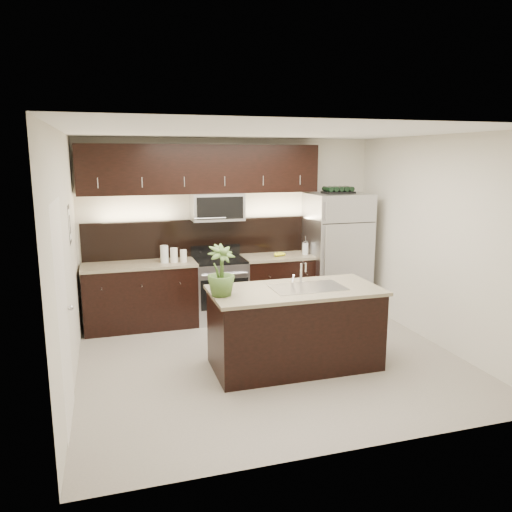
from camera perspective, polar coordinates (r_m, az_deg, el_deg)
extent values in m
plane|color=gray|center=(6.19, 1.73, -11.78)|extent=(4.50, 4.50, 0.00)
cube|color=beige|center=(7.70, -2.92, 3.24)|extent=(4.50, 0.02, 2.70)
cube|color=beige|center=(4.00, 10.94, -4.54)|extent=(4.50, 0.02, 2.70)
cube|color=beige|center=(5.53, -20.90, -0.70)|extent=(0.02, 4.00, 2.70)
cube|color=beige|center=(6.84, 19.99, 1.55)|extent=(0.02, 4.00, 2.70)
cube|color=white|center=(5.70, 1.90, 14.03)|extent=(4.50, 4.00, 0.02)
cube|color=silver|center=(4.84, -21.02, -6.54)|extent=(0.04, 0.80, 2.02)
sphere|color=silver|center=(5.14, -20.43, -5.56)|extent=(0.06, 0.06, 0.06)
cube|color=black|center=(6.22, -20.52, 3.39)|extent=(0.01, 0.32, 0.46)
cube|color=white|center=(6.22, -20.49, 3.40)|extent=(0.00, 0.24, 0.36)
cube|color=black|center=(7.37, -13.03, -4.55)|extent=(1.57, 0.62, 0.90)
cube|color=black|center=(7.78, 2.79, -3.43)|extent=(1.16, 0.62, 0.90)
cube|color=#B2B2B7|center=(7.53, -4.13, -3.96)|extent=(0.76, 0.62, 0.90)
cube|color=black|center=(7.42, -4.18, -0.49)|extent=(0.76, 0.60, 0.03)
cube|color=#BDAF8D|center=(7.26, -13.19, -0.98)|extent=(1.59, 0.65, 0.04)
cube|color=#BDAF8D|center=(7.68, 2.82, -0.04)|extent=(1.18, 0.65, 0.04)
cube|color=black|center=(7.61, -6.21, 2.10)|extent=(3.49, 0.02, 0.56)
cube|color=#B2B2B7|center=(7.41, -4.46, 5.63)|extent=(0.76, 0.40, 0.40)
cube|color=black|center=(7.37, -6.16, 9.86)|extent=(3.49, 0.33, 0.70)
cube|color=black|center=(5.90, 4.45, -8.34)|extent=(1.90, 0.90, 0.90)
cube|color=#BDAF8D|center=(5.75, 4.52, -3.93)|extent=(1.96, 0.96, 0.04)
cube|color=silver|center=(5.80, 5.91, -3.56)|extent=(0.84, 0.50, 0.01)
cylinder|color=silver|center=(5.96, 5.16, -2.01)|extent=(0.03, 0.03, 0.24)
cylinder|color=silver|center=(5.87, 5.44, -0.73)|extent=(0.02, 0.14, 0.02)
cylinder|color=silver|center=(5.81, 5.69, -1.35)|extent=(0.02, 0.02, 0.10)
cube|color=#B2B2B7|center=(7.97, 9.14, 0.36)|extent=(0.90, 0.81, 1.87)
cube|color=black|center=(7.84, 9.36, 7.19)|extent=(0.46, 0.29, 0.03)
cylinder|color=black|center=(7.76, 8.20, 7.58)|extent=(0.08, 0.26, 0.08)
cylinder|color=black|center=(7.80, 8.79, 7.58)|extent=(0.08, 0.26, 0.08)
cylinder|color=black|center=(7.84, 9.38, 7.58)|extent=(0.08, 0.26, 0.08)
cylinder|color=black|center=(7.88, 9.96, 7.57)|extent=(0.08, 0.26, 0.08)
cylinder|color=black|center=(7.92, 10.53, 7.57)|extent=(0.08, 0.26, 0.08)
imported|color=#3E5C25|center=(5.40, -4.04, -1.67)|extent=(0.40, 0.40, 0.56)
cylinder|color=silver|center=(7.21, -10.43, 0.22)|extent=(0.11, 0.11, 0.25)
cylinder|color=silver|center=(7.22, -9.36, 0.10)|extent=(0.10, 0.10, 0.21)
cylinder|color=silver|center=(7.23, -8.29, 0.02)|extent=(0.09, 0.09, 0.18)
cylinder|color=silver|center=(7.75, 5.65, 0.87)|extent=(0.09, 0.09, 0.18)
cylinder|color=silver|center=(7.73, 5.66, 1.60)|extent=(0.10, 0.10, 0.02)
cylinder|color=silver|center=(7.72, 5.67, 1.94)|extent=(0.01, 0.01, 0.07)
ellipsoid|color=yellow|center=(7.56, 2.27, 0.18)|extent=(0.22, 0.19, 0.06)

